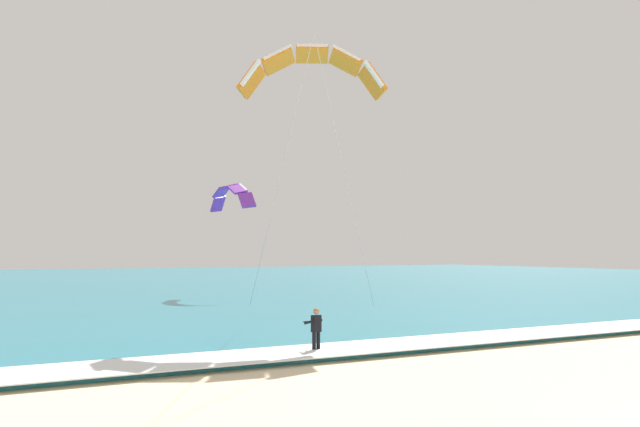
% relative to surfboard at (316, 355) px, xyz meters
% --- Properties ---
extents(sea, '(200.00, 120.00, 0.20)m').
position_rel_surfboard_xyz_m(sea, '(4.12, 58.79, 0.07)').
color(sea, teal).
rests_on(sea, ground).
extents(surf_foam, '(200.00, 2.86, 0.04)m').
position_rel_surfboard_xyz_m(surf_foam, '(4.12, -0.21, 0.19)').
color(surf_foam, white).
rests_on(surf_foam, sea).
extents(surfboard, '(0.78, 1.47, 0.09)m').
position_rel_surfboard_xyz_m(surfboard, '(0.00, 0.00, 0.00)').
color(surfboard, white).
rests_on(surfboard, ground).
extents(kitesurfer, '(0.61, 0.60, 1.69)m').
position_rel_surfboard_xyz_m(kitesurfer, '(-0.00, 0.02, 0.91)').
color(kitesurfer, black).
rests_on(kitesurfer, ground).
extents(kite_primary, '(6.70, 7.97, 12.42)m').
position_rel_surfboard_xyz_m(kite_primary, '(3.09, 6.47, 12.53)').
color(kite_primary, orange).
extents(kite_distant, '(1.98, 5.99, 2.16)m').
position_rel_surfboard_xyz_m(kite_distant, '(6.20, 26.87, 8.20)').
color(kite_distant, purple).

